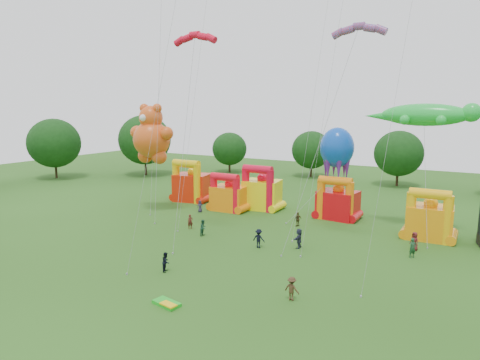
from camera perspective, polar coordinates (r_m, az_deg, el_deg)
The scene contains 23 objects.
ground at distance 32.33m, azimuth -14.71°, elevation -15.36°, with size 160.00×160.00×0.00m, color #254D15.
tree_ring at distance 31.52m, azimuth -15.96°, elevation -4.00°, with size 125.56×127.68×12.07m.
bouncy_castle_0 at distance 62.69m, azimuth -6.51°, elevation -0.66°, with size 5.54×4.80×6.15m.
bouncy_castle_1 at distance 56.63m, azimuth -1.48°, elevation -2.10°, with size 4.65×3.83×5.11m.
bouncy_castle_2 at distance 57.29m, azimuth 2.86°, elevation -1.61°, with size 5.09×4.30×6.07m.
bouncy_castle_3 at distance 53.70m, azimuth 12.85°, elevation -2.89°, with size 4.86×4.07×5.37m.
bouncy_castle_4 at distance 48.41m, azimuth 23.93°, elevation -4.82°, with size 4.61×3.78×5.46m.
teddy_bear_kite at distance 56.41m, azimuth -11.72°, elevation 4.83°, with size 6.68×4.74×14.10m.
gecko_kite at distance 48.27m, azimuth 23.47°, elevation 2.48°, with size 11.72×8.45×14.06m.
octopus_kite at distance 52.22m, azimuth 10.83°, elevation 0.14°, with size 6.15×7.76×11.25m.
parafoil_kites at distance 46.34m, azimuth -3.76°, elevation 9.12°, with size 30.17×14.85×31.77m.
diamond_kites at distance 40.15m, azimuth 4.37°, elevation 12.27°, with size 24.36×21.38×36.80m.
folded_kite_bundle at distance 31.12m, azimuth -9.73°, elevation -15.91°, with size 2.14×1.36×0.31m.
spectator_0 at distance 56.09m, azimuth -5.36°, elevation -3.50°, with size 0.76×0.49×1.55m, color #2C2741.
spectator_1 at distance 48.60m, azimuth -6.65°, elevation -5.54°, with size 0.60×0.39×1.64m, color #4C1A15.
spectator_2 at distance 45.87m, azimuth -4.92°, elevation -6.35°, with size 0.85×0.67×1.76m, color #1C4730.
spectator_3 at distance 41.94m, azimuth 2.51°, elevation -7.79°, with size 1.21×0.69×1.87m, color black.
spectator_4 at distance 49.66m, azimuth 7.72°, elevation -5.22°, with size 0.98×0.41×1.66m, color #43381B.
spectator_5 at distance 42.19m, azimuth 7.86°, elevation -7.71°, with size 1.81×0.58×1.96m, color #272B41.
spectator_6 at distance 44.34m, azimuth 22.24°, elevation -7.58°, with size 0.89×0.58×1.82m, color maroon.
spectator_7 at distance 42.23m, azimuth 22.03°, elevation -8.40°, with size 0.67×0.44×1.84m, color #1B4526.
spectator_8 at distance 36.69m, azimuth -9.84°, elevation -10.71°, with size 0.80×0.62×1.65m, color black.
spectator_9 at distance 31.34m, azimuth 6.92°, elevation -14.19°, with size 1.12×0.64×1.73m, color #412C1A.
Camera 1 is at (20.97, -20.58, 13.49)m, focal length 32.00 mm.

